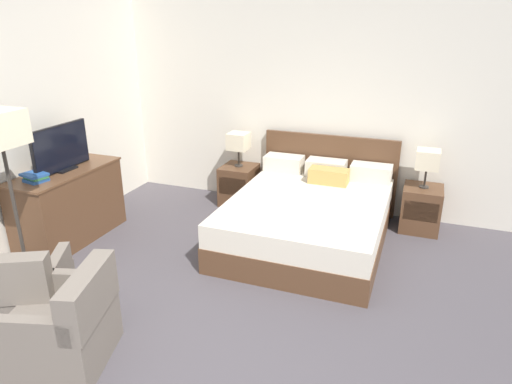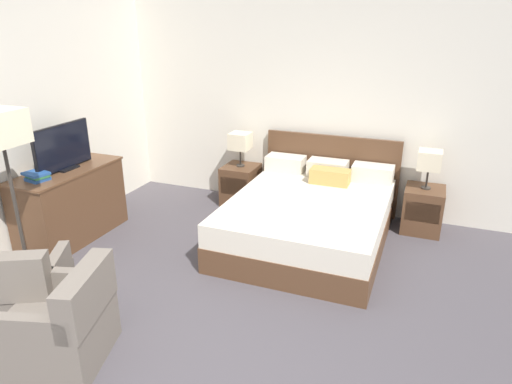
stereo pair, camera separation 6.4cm
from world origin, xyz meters
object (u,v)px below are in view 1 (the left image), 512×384
object	(u,v)px
tv	(61,149)
floor_lamp	(1,140)
book_blue_cover	(36,177)
armchair_companion	(63,328)
table_lamp_right	(428,160)
dresser	(69,204)
nightstand_left	(239,185)
table_lamp_left	(238,142)
book_small_top	(34,175)
bed	(309,216)
armchair_by_window	(20,297)
nightstand_right	(421,208)
book_red_cover	(36,180)

from	to	relation	value
tv	floor_lamp	size ratio (longest dim) A/B	0.47
book_blue_cover	armchair_companion	bearing A→B (deg)	-42.26
book_blue_cover	tv	bearing A→B (deg)	91.35
table_lamp_right	dresser	world-z (taller)	table_lamp_right
nightstand_left	table_lamp_left	world-z (taller)	table_lamp_left
table_lamp_right	book_small_top	size ratio (longest dim) A/B	1.87
table_lamp_right	armchair_companion	xyz separation A→B (m)	(-2.34, -3.32, -0.59)
nightstand_left	armchair_companion	bearing A→B (deg)	-89.84
bed	book_blue_cover	distance (m)	2.93
dresser	armchair_by_window	distance (m)	1.64
floor_lamp	dresser	bearing A→B (deg)	109.64
table_lamp_left	armchair_by_window	distance (m)	3.24
nightstand_left	table_lamp_left	distance (m)	0.60
table_lamp_left	armchair_companion	world-z (taller)	table_lamp_left
table_lamp_left	tv	world-z (taller)	tv
table_lamp_right	armchair_companion	world-z (taller)	table_lamp_right
dresser	floor_lamp	xyz separation A→B (m)	(0.35, -0.98, 1.01)
table_lamp_left	book_blue_cover	world-z (taller)	table_lamp_left
armchair_by_window	tv	bearing A→B (deg)	117.73
nightstand_right	book_blue_cover	xyz separation A→B (m)	(-3.72, -2.07, 0.61)
bed	book_small_top	bearing A→B (deg)	-152.62
armchair_companion	floor_lamp	bearing A→B (deg)	147.61
nightstand_right	table_lamp_left	size ratio (longest dim) A/B	1.17
dresser	book_small_top	world-z (taller)	book_small_top
tv	book_red_cover	size ratio (longest dim) A/B	4.00
armchair_companion	bed	bearing A→B (deg)	65.59
book_blue_cover	armchair_by_window	world-z (taller)	book_blue_cover
table_lamp_left	book_blue_cover	size ratio (longest dim) A/B	2.25
dresser	book_blue_cover	distance (m)	0.60
table_lamp_left	floor_lamp	xyz separation A→B (m)	(-1.03, -2.67, 0.56)
armchair_by_window	floor_lamp	distance (m)	1.30
bed	armchair_by_window	bearing A→B (deg)	-126.98
book_blue_cover	armchair_companion	xyz separation A→B (m)	(1.37, -1.25, -0.59)
book_red_cover	tv	bearing A→B (deg)	90.67
tv	armchair_by_window	size ratio (longest dim) A/B	0.85
table_lamp_left	floor_lamp	size ratio (longest dim) A/B	0.27
armchair_companion	tv	bearing A→B (deg)	129.96
dresser	nightstand_left	bearing A→B (deg)	50.68
book_small_top	book_blue_cover	bearing A→B (deg)	0.00
tv	floor_lamp	distance (m)	1.11
table_lamp_left	dresser	world-z (taller)	table_lamp_left
book_blue_cover	dresser	bearing A→B (deg)	91.75
book_small_top	floor_lamp	size ratio (longest dim) A/B	0.14
nightstand_left	table_lamp_right	distance (m)	2.43
nightstand_right	armchair_by_window	bearing A→B (deg)	-133.51
armchair_by_window	floor_lamp	bearing A→B (deg)	132.19
tv	book_small_top	size ratio (longest dim) A/B	3.25
tv	armchair_by_window	world-z (taller)	tv
book_blue_cover	book_red_cover	bearing A→B (deg)	180.00
tv	book_small_top	distance (m)	0.44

